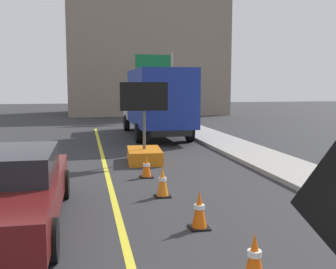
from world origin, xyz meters
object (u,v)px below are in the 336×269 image
object	(u,v)px
box_truck	(156,101)
traffic_cone_near_sign	(254,257)
traffic_cone_far_lane	(163,182)
arrow_board_trailer	(144,148)
highway_guide_sign	(161,74)
traffic_cone_curbside	(146,167)
pickup_car	(8,189)
traffic_cone_mid_lane	(199,210)

from	to	relation	value
box_truck	traffic_cone_near_sign	xyz separation A→B (m)	(-1.38, -15.23, -1.50)
box_truck	traffic_cone_far_lane	bearing A→B (deg)	-99.32
box_truck	traffic_cone_far_lane	size ratio (longest dim) A/B	10.89
arrow_board_trailer	box_truck	distance (m)	7.03
box_truck	highway_guide_sign	world-z (taller)	highway_guide_sign
traffic_cone_near_sign	traffic_cone_curbside	bearing A→B (deg)	94.52
pickup_car	traffic_cone_far_lane	world-z (taller)	pickup_car
traffic_cone_near_sign	traffic_cone_mid_lane	size ratio (longest dim) A/B	0.91
traffic_cone_curbside	highway_guide_sign	bearing A→B (deg)	77.86
pickup_car	traffic_cone_mid_lane	size ratio (longest dim) A/B	7.30
arrow_board_trailer	pickup_car	world-z (taller)	arrow_board_trailer
pickup_car	traffic_cone_near_sign	xyz separation A→B (m)	(3.59, -2.90, -0.38)
highway_guide_sign	traffic_cone_curbside	bearing A→B (deg)	-102.14
arrow_board_trailer	traffic_cone_curbside	bearing A→B (deg)	-96.86
traffic_cone_near_sign	traffic_cone_far_lane	distance (m)	4.24
arrow_board_trailer	traffic_cone_mid_lane	size ratio (longest dim) A/B	3.80
box_truck	traffic_cone_curbside	distance (m)	9.31
traffic_cone_curbside	arrow_board_trailer	bearing A→B (deg)	83.14
highway_guide_sign	traffic_cone_curbside	xyz separation A→B (m)	(-3.82, -17.77, -3.11)
arrow_board_trailer	traffic_cone_near_sign	size ratio (longest dim) A/B	4.17
traffic_cone_near_sign	traffic_cone_far_lane	size ratio (longest dim) A/B	0.88
traffic_cone_mid_lane	pickup_car	bearing A→B (deg)	165.61
box_truck	pickup_car	distance (m)	13.35
box_truck	traffic_cone_curbside	xyz separation A→B (m)	(-1.88, -8.99, -1.51)
box_truck	traffic_cone_mid_lane	xyz separation A→B (m)	(-1.55, -13.21, -1.47)
highway_guide_sign	traffic_cone_near_sign	xyz separation A→B (m)	(-3.33, -24.02, -3.10)
pickup_car	highway_guide_sign	distance (m)	22.39
arrow_board_trailer	highway_guide_sign	distance (m)	16.17
arrow_board_trailer	traffic_cone_far_lane	world-z (taller)	arrow_board_trailer
box_truck	pickup_car	world-z (taller)	box_truck
highway_guide_sign	arrow_board_trailer	bearing A→B (deg)	-102.90
arrow_board_trailer	traffic_cone_near_sign	xyz separation A→B (m)	(0.22, -8.52, -0.16)
traffic_cone_far_lane	traffic_cone_curbside	distance (m)	2.03
highway_guide_sign	pickup_car	bearing A→B (deg)	-108.13
traffic_cone_far_lane	traffic_cone_curbside	world-z (taller)	traffic_cone_far_lane
highway_guide_sign	traffic_cone_near_sign	distance (m)	24.44
pickup_car	traffic_cone_far_lane	xyz separation A→B (m)	(3.16, 1.32, -0.34)
box_truck	traffic_cone_far_lane	world-z (taller)	box_truck
highway_guide_sign	traffic_cone_far_lane	size ratio (longest dim) A/B	6.82
highway_guide_sign	traffic_cone_mid_lane	world-z (taller)	highway_guide_sign
arrow_board_trailer	highway_guide_sign	xyz separation A→B (m)	(3.55, 15.50, 2.94)
arrow_board_trailer	box_truck	xyz separation A→B (m)	(1.60, 6.72, 1.34)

